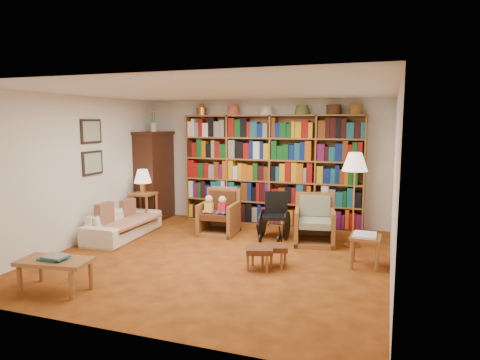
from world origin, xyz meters
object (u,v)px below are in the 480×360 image
at_px(armchair_sage, 315,224).
at_px(floor_lamp, 355,166).
at_px(side_table_papers, 365,241).
at_px(footstool_a, 260,252).
at_px(wheelchair, 274,217).
at_px(armchair_leather, 220,215).
at_px(side_table_lamp, 143,201).
at_px(sofa, 123,223).
at_px(coffee_table, 55,264).
at_px(footstool_b, 274,249).

distance_m(armchair_sage, floor_lamp, 1.21).
distance_m(side_table_papers, footstool_a, 1.52).
bearing_deg(armchair_sage, wheelchair, 176.51).
bearing_deg(armchair_leather, side_table_lamp, 179.76).
bearing_deg(side_table_papers, sofa, 177.01).
bearing_deg(side_table_lamp, sofa, -83.24).
relative_size(side_table_lamp, coffee_table, 0.72).
distance_m(side_table_lamp, armchair_leather, 1.65).
height_order(side_table_lamp, armchair_leather, armchair_leather).
height_order(side_table_lamp, coffee_table, side_table_lamp).
xyz_separation_m(armchair_leather, side_table_papers, (2.65, -1.06, 0.03)).
xyz_separation_m(armchair_leather, footstool_b, (1.42, -1.47, -0.09)).
relative_size(armchair_leather, footstool_b, 1.87).
relative_size(floor_lamp, side_table_papers, 3.26).
relative_size(footstool_b, coffee_table, 0.48).
height_order(floor_lamp, footstool_b, floor_lamp).
xyz_separation_m(wheelchair, coffee_table, (-1.94, -3.20, -0.04)).
bearing_deg(side_table_lamp, wheelchair, -0.36).
distance_m(side_table_papers, footstool_b, 1.31).
bearing_deg(sofa, side_table_lamp, 3.86).
distance_m(side_table_lamp, coffee_table, 3.31).
bearing_deg(armchair_leather, footstool_a, -52.83).
height_order(sofa, footstool_a, sofa).
height_order(side_table_papers, footstool_b, side_table_papers).
relative_size(armchair_leather, wheelchair, 1.01).
xyz_separation_m(footstool_a, coffee_table, (-2.16, -1.55, 0.08)).
bearing_deg(wheelchair, floor_lamp, -3.16).
bearing_deg(coffee_table, footstool_a, 35.63).
height_order(side_table_lamp, floor_lamp, floor_lamp).
relative_size(armchair_leather, floor_lamp, 0.53).
bearing_deg(floor_lamp, armchair_leather, 177.97).
relative_size(armchair_sage, wheelchair, 1.01).
height_order(wheelchair, side_table_papers, wheelchair).
xyz_separation_m(armchair_sage, coffee_table, (-2.68, -3.16, 0.02)).
relative_size(side_table_lamp, wheelchair, 0.81).
height_order(side_table_lamp, footstool_b, side_table_lamp).
height_order(armchair_sage, footstool_b, armchair_sage).
xyz_separation_m(footstool_a, footstool_b, (0.16, 0.19, -0.00)).
distance_m(armchair_leather, armchair_sage, 1.78).
relative_size(sofa, side_table_papers, 3.53).
xyz_separation_m(side_table_papers, footstool_b, (-1.23, -0.42, -0.12)).
bearing_deg(side_table_lamp, footstool_a, -29.89).
relative_size(wheelchair, footstool_b, 1.85).
bearing_deg(floor_lamp, coffee_table, -136.49).
bearing_deg(armchair_leather, floor_lamp, -2.03).
bearing_deg(armchair_leather, coffee_table, -105.61).
xyz_separation_m(armchair_sage, floor_lamp, (0.62, -0.03, 1.04)).
relative_size(armchair_sage, side_table_papers, 1.74).
relative_size(sofa, footstool_a, 3.82).
bearing_deg(footstool_a, armchair_leather, 127.17).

